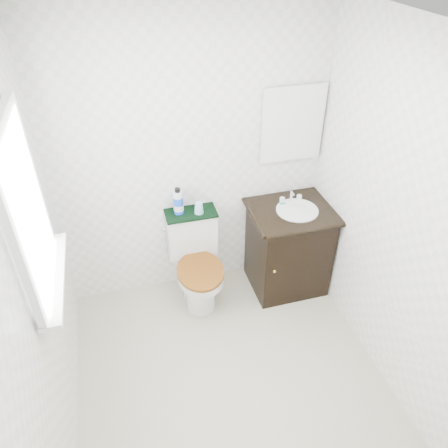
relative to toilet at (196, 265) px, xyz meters
name	(u,v)px	position (x,y,z in m)	size (l,w,h in m)	color
floor	(232,383)	(0.05, -0.97, -0.35)	(2.40, 2.40, 0.00)	#ACA78B
ceiling	(239,36)	(0.05, -0.97, 2.05)	(2.40, 2.40, 0.00)	white
wall_back	(192,163)	(0.05, 0.23, 0.85)	(2.40, 2.40, 0.00)	silver
wall_left	(32,294)	(-1.05, -0.97, 0.85)	(2.40, 2.40, 0.00)	silver
wall_right	(403,229)	(1.15, -0.97, 0.85)	(2.40, 2.40, 0.00)	silver
window	(25,211)	(-1.02, -0.72, 1.20)	(0.02, 0.70, 0.90)	white
mirror	(292,124)	(0.87, 0.21, 1.10)	(0.50, 0.02, 0.60)	silver
toilet	(196,265)	(0.00, 0.00, 0.00)	(0.43, 0.63, 0.80)	silver
vanity	(288,246)	(0.82, -0.06, 0.08)	(0.67, 0.58, 0.92)	black
trash_bin	(199,270)	(0.05, 0.13, -0.19)	(0.26, 0.23, 0.32)	white
towel	(191,213)	(0.00, 0.12, 0.46)	(0.42, 0.22, 0.02)	black
mouthwash_bottle	(178,202)	(-0.09, 0.14, 0.57)	(0.08, 0.08, 0.23)	blue
cup	(199,208)	(0.07, 0.10, 0.51)	(0.08, 0.08, 0.10)	#86BDDC
soap_bar	(282,204)	(0.76, 0.03, 0.48)	(0.07, 0.04, 0.02)	#17716F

